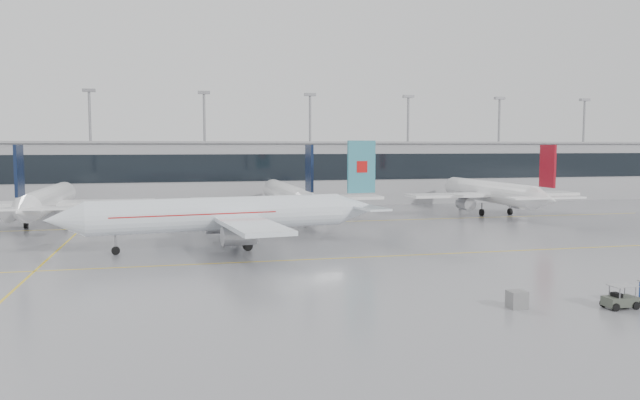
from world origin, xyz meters
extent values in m
plane|color=gray|center=(0.00, 0.00, 0.00)|extent=(320.00, 320.00, 0.00)
cube|color=gold|center=(0.00, 0.00, 0.01)|extent=(120.00, 0.25, 0.01)
cube|color=gold|center=(0.00, 30.00, 0.01)|extent=(120.00, 0.25, 0.01)
cube|color=gold|center=(-30.00, 15.00, 0.01)|extent=(0.25, 60.00, 0.01)
cube|color=#939396|center=(0.00, 62.00, 6.00)|extent=(180.00, 15.00, 12.00)
cube|color=black|center=(0.00, 54.45, 7.50)|extent=(180.00, 0.20, 5.00)
cube|color=gray|center=(0.00, 62.00, 12.20)|extent=(182.00, 16.00, 0.40)
cylinder|color=gray|center=(-33.00, 68.00, 11.00)|extent=(0.50, 0.50, 22.00)
cube|color=gray|center=(-33.00, 68.00, 22.30)|extent=(2.40, 1.00, 0.60)
cylinder|color=gray|center=(-11.00, 68.00, 11.00)|extent=(0.50, 0.50, 22.00)
cube|color=gray|center=(-11.00, 68.00, 22.30)|extent=(2.40, 1.00, 0.60)
cylinder|color=gray|center=(11.00, 68.00, 11.00)|extent=(0.50, 0.50, 22.00)
cube|color=gray|center=(11.00, 68.00, 22.30)|extent=(2.40, 1.00, 0.60)
cylinder|color=gray|center=(33.00, 68.00, 11.00)|extent=(0.50, 0.50, 22.00)
cube|color=gray|center=(33.00, 68.00, 22.30)|extent=(2.40, 1.00, 0.60)
cylinder|color=gray|center=(55.00, 68.00, 11.00)|extent=(0.50, 0.50, 22.00)
cube|color=gray|center=(55.00, 68.00, 22.30)|extent=(2.40, 1.00, 0.60)
cylinder|color=gray|center=(77.00, 68.00, 11.00)|extent=(0.50, 0.50, 22.00)
cube|color=gray|center=(77.00, 68.00, 22.30)|extent=(2.40, 1.00, 0.60)
cylinder|color=white|center=(-12.29, 8.92, 3.96)|extent=(28.75, 7.53, 3.74)
cone|color=white|center=(-28.40, 6.74, 3.96)|extent=(4.47, 4.24, 3.74)
cone|color=white|center=(4.61, 11.21, 3.96)|extent=(6.05, 4.46, 3.74)
cube|color=white|center=(-10.80, 9.12, 3.56)|extent=(9.10, 31.27, 0.45)
cube|color=white|center=(4.81, 11.24, 4.26)|extent=(4.37, 12.15, 0.25)
cube|color=teal|center=(5.00, 11.26, 9.02)|extent=(3.61, 0.83, 6.38)
cylinder|color=#9FA0A5|center=(-10.66, 4.30, 2.06)|extent=(3.85, 2.56, 2.10)
cylinder|color=#9FA0A5|center=(-11.94, 13.81, 2.06)|extent=(3.85, 2.56, 2.10)
cylinder|color=gray|center=(-23.44, 7.41, 1.27)|extent=(0.20, 0.20, 1.64)
cylinder|color=black|center=(-23.44, 7.41, 0.45)|extent=(0.93, 0.42, 0.90)
cylinder|color=gray|center=(-9.46, 6.68, 1.37)|extent=(0.24, 0.24, 1.64)
cylinder|color=black|center=(-9.46, 6.68, 0.55)|extent=(1.15, 0.59, 1.10)
cylinder|color=gray|center=(-10.16, 11.83, 1.37)|extent=(0.24, 0.24, 1.64)
cylinder|color=black|center=(-10.16, 11.83, 0.55)|extent=(1.15, 0.59, 1.10)
cube|color=#B70F0F|center=(5.00, 11.26, 9.03)|extent=(1.45, 0.63, 1.40)
cube|color=#B70F0F|center=(-15.26, 8.52, 4.16)|extent=(18.34, 6.16, 0.12)
cylinder|color=white|center=(-35.00, 35.00, 3.80)|extent=(3.59, 27.36, 3.59)
cone|color=white|center=(-35.00, 50.68, 3.80)|extent=(3.59, 4.00, 3.59)
cone|color=white|center=(-35.00, 18.52, 3.80)|extent=(3.59, 5.60, 3.59)
cube|color=white|center=(-35.00, 33.50, 3.40)|extent=(29.64, 5.00, 0.45)
cube|color=white|center=(-35.00, 18.32, 4.10)|extent=(11.40, 2.80, 0.25)
cube|color=black|center=(-35.00, 18.12, 8.66)|extent=(0.35, 3.60, 6.12)
cylinder|color=#9FA0A5|center=(-39.80, 34.00, 1.90)|extent=(2.10, 3.60, 2.10)
cylinder|color=#9FA0A5|center=(-30.20, 34.00, 1.90)|extent=(2.10, 3.60, 2.10)
cylinder|color=gray|center=(-35.00, 45.68, 1.23)|extent=(0.20, 0.20, 1.56)
cylinder|color=black|center=(-35.00, 45.68, 0.45)|extent=(0.30, 0.90, 0.90)
cylinder|color=gray|center=(-37.60, 32.50, 1.33)|extent=(0.24, 0.24, 1.56)
cylinder|color=black|center=(-37.60, 32.50, 0.55)|extent=(0.45, 1.10, 1.10)
cylinder|color=gray|center=(-32.40, 32.50, 1.33)|extent=(0.24, 0.24, 1.56)
cylinder|color=black|center=(-32.40, 32.50, 0.55)|extent=(0.45, 1.10, 1.10)
cylinder|color=white|center=(0.00, 35.00, 3.80)|extent=(3.59, 27.36, 3.59)
cone|color=white|center=(0.00, 50.68, 3.80)|extent=(3.59, 4.00, 3.59)
cone|color=white|center=(0.00, 18.52, 3.80)|extent=(3.59, 5.60, 3.59)
cube|color=white|center=(0.00, 33.50, 3.40)|extent=(29.64, 5.00, 0.45)
cube|color=white|center=(0.00, 18.32, 4.10)|extent=(11.40, 2.80, 0.25)
cube|color=black|center=(0.00, 18.12, 8.66)|extent=(0.35, 3.60, 6.12)
cylinder|color=#9FA0A5|center=(-4.80, 34.00, 1.90)|extent=(2.10, 3.60, 2.10)
cylinder|color=#9FA0A5|center=(4.80, 34.00, 1.90)|extent=(2.10, 3.60, 2.10)
cylinder|color=gray|center=(0.00, 45.68, 1.23)|extent=(0.20, 0.20, 1.56)
cylinder|color=black|center=(0.00, 45.68, 0.45)|extent=(0.30, 0.90, 0.90)
cylinder|color=gray|center=(-2.60, 32.50, 1.33)|extent=(0.24, 0.24, 1.56)
cylinder|color=black|center=(-2.60, 32.50, 0.55)|extent=(0.45, 1.10, 1.10)
cylinder|color=gray|center=(2.60, 32.50, 1.33)|extent=(0.24, 0.24, 1.56)
cylinder|color=black|center=(2.60, 32.50, 0.55)|extent=(0.45, 1.10, 1.10)
cylinder|color=white|center=(35.00, 35.00, 3.80)|extent=(3.59, 27.36, 3.59)
cone|color=white|center=(35.00, 50.68, 3.80)|extent=(3.59, 4.00, 3.59)
cone|color=white|center=(35.00, 18.52, 3.80)|extent=(3.59, 5.60, 3.59)
cube|color=white|center=(35.00, 33.50, 3.40)|extent=(29.64, 5.00, 0.45)
cube|color=white|center=(35.00, 18.32, 4.10)|extent=(11.40, 2.80, 0.25)
cube|color=maroon|center=(35.00, 18.12, 8.66)|extent=(0.35, 3.60, 6.12)
cylinder|color=#9FA0A5|center=(30.20, 34.00, 1.90)|extent=(2.10, 3.60, 2.10)
cylinder|color=#9FA0A5|center=(39.80, 34.00, 1.90)|extent=(2.10, 3.60, 2.10)
cylinder|color=gray|center=(35.00, 45.68, 1.23)|extent=(0.20, 0.20, 1.56)
cylinder|color=black|center=(35.00, 45.68, 0.45)|extent=(0.30, 0.90, 0.90)
cylinder|color=gray|center=(32.40, 32.50, 1.33)|extent=(0.24, 0.24, 1.56)
cylinder|color=black|center=(32.40, 32.50, 0.55)|extent=(0.45, 1.10, 1.10)
cylinder|color=gray|center=(37.60, 32.50, 1.33)|extent=(0.24, 0.24, 1.56)
cylinder|color=black|center=(37.60, 32.50, 0.55)|extent=(0.45, 1.10, 1.10)
cube|color=#3F453A|center=(13.60, -23.80, 0.52)|extent=(2.34, 1.33, 0.67)
cube|color=gray|center=(13.79, -23.79, 1.64)|extent=(1.86, 1.31, 0.06)
cube|color=black|center=(13.31, -23.81, 0.95)|extent=(0.51, 0.78, 0.38)
cylinder|color=gray|center=(15.31, -23.72, 0.48)|extent=(1.14, 0.12, 0.08)
cylinder|color=gray|center=(13.14, -24.34, 1.19)|extent=(0.08, 0.08, 0.86)
cylinder|color=gray|center=(13.10, -23.29, 1.19)|extent=(0.08, 0.08, 0.86)
cylinder|color=gray|center=(14.47, -24.28, 1.19)|extent=(0.08, 0.08, 0.86)
cylinder|color=gray|center=(14.43, -23.24, 1.19)|extent=(0.08, 0.08, 0.86)
cylinder|color=black|center=(12.77, -24.45, 0.29)|extent=(0.58, 0.21, 0.57)
cylinder|color=black|center=(12.71, -23.21, 0.29)|extent=(0.58, 0.21, 0.57)
cylinder|color=black|center=(14.48, -24.38, 0.29)|extent=(0.58, 0.21, 0.57)
cylinder|color=black|center=(14.42, -23.14, 0.29)|extent=(0.58, 0.21, 0.57)
cylinder|color=black|center=(16.01, -22.97, 0.24)|extent=(0.49, 0.19, 0.48)
cube|color=slate|center=(6.47, -22.06, 0.62)|extent=(1.25, 1.16, 1.24)
camera|label=1|loc=(-17.25, -61.41, 11.60)|focal=35.00mm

